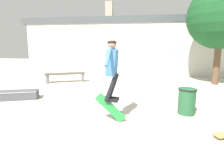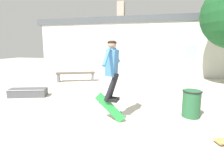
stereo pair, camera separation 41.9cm
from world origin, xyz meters
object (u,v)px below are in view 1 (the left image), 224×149
object	(u,v)px
skate_ledge	(18,95)
trash_bin	(187,100)
skateboard_flipping	(110,108)
skater	(112,65)
tree_right	(221,16)
park_bench	(65,75)

from	to	relation	value
skate_ledge	trash_bin	xyz separation A→B (m)	(5.45, -0.54, 0.22)
skateboard_flipping	skater	bearing A→B (deg)	68.26
tree_right	skater	bearing A→B (deg)	-131.88
tree_right	trash_bin	size ratio (longest dim) A/B	6.61
tree_right	trash_bin	bearing A→B (deg)	-120.06
tree_right	skater	xyz separation A→B (m)	(-4.35, -4.85, -1.79)
trash_bin	skate_ledge	bearing A→B (deg)	174.34
trash_bin	skateboard_flipping	xyz separation A→B (m)	(-1.98, -0.79, -0.03)
tree_right	skate_ledge	xyz separation A→B (m)	(-7.84, -3.60, -3.02)
tree_right	skate_ledge	size ratio (longest dim) A/B	3.40
skater	trash_bin	bearing A→B (deg)	24.91
tree_right	skate_ledge	distance (m)	9.14
park_bench	skater	bearing A→B (deg)	-77.21
park_bench	trash_bin	distance (m)	6.08
skate_ledge	trash_bin	bearing A→B (deg)	-24.05
trash_bin	skater	distance (m)	2.31
trash_bin	skater	world-z (taller)	skater
park_bench	trash_bin	world-z (taller)	trash_bin
skateboard_flipping	trash_bin	bearing A→B (deg)	21.41
park_bench	skater	world-z (taller)	skater
tree_right	trash_bin	xyz separation A→B (m)	(-2.40, -4.14, -2.80)
tree_right	skateboard_flipping	size ratio (longest dim) A/B	6.12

